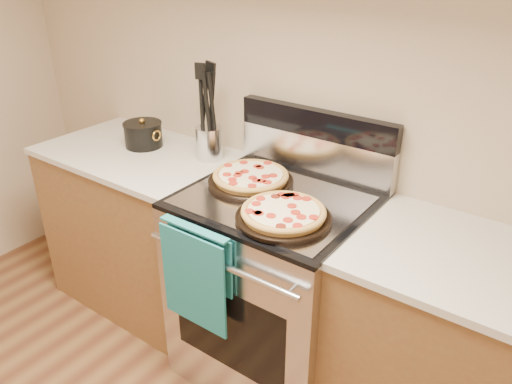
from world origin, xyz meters
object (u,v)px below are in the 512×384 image
Objects in this scene: pepperoni_pizza_front at (283,214)px; utensil_crock at (209,143)px; range_body at (274,289)px; saucepan at (143,135)px; pepperoni_pizza_back at (251,178)px.

utensil_crock reaches higher than pepperoni_pizza_front.
range_body is at bearing 131.86° from pepperoni_pizza_front.
pepperoni_pizza_front is 1.06m from saucepan.
utensil_crock is 0.40m from saucepan.
range_body is 4.66× the size of saucepan.
pepperoni_pizza_back is at bearing 165.44° from range_body.
utensil_crock reaches higher than range_body.
pepperoni_pizza_front is 1.87× the size of saucepan.
range_body is 0.77m from utensil_crock.
pepperoni_pizza_back is at bearing 147.40° from pepperoni_pizza_front.
saucepan is at bearing -169.00° from utensil_crock.
saucepan is (-0.90, 0.10, 0.52)m from range_body.
saucepan is (-0.39, -0.08, -0.02)m from utensil_crock.
utensil_crock is 0.84× the size of saucepan.
pepperoni_pizza_front is at bearing -26.57° from utensil_crock.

